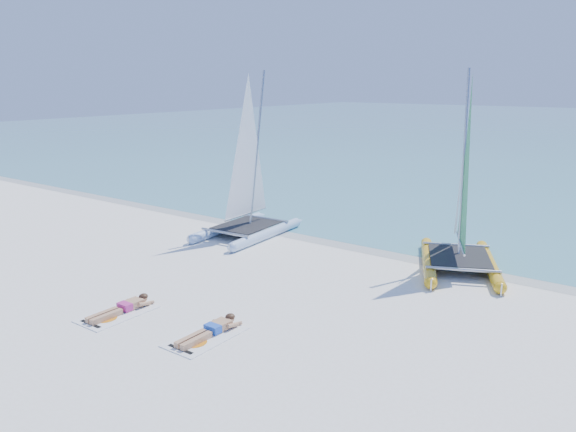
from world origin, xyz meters
name	(u,v)px	position (x,y,z in m)	size (l,w,h in m)	color
ground	(267,295)	(0.00, 0.00, 0.00)	(140.00, 140.00, 0.00)	white
wet_sand_strip	(367,247)	(0.00, 5.50, 0.00)	(140.00, 1.40, 0.01)	beige
catamaran_blue	(248,186)	(-4.32, 4.34, 1.82)	(2.42, 4.60, 6.10)	#C0E1FD
catamaran_yellow	(462,203)	(3.11, 5.60, 1.93)	(3.81, 4.96, 6.11)	yellow
towel_a	(117,314)	(-2.16, -3.13, 0.01)	(1.00, 1.85, 0.02)	white
sunbather_a	(124,307)	(-2.16, -2.93, 0.12)	(0.37, 1.73, 0.26)	tan
towel_b	(206,337)	(0.46, -2.76, 0.01)	(1.00, 1.85, 0.02)	white
sunbather_b	(212,329)	(0.46, -2.57, 0.12)	(0.37, 1.73, 0.26)	tan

